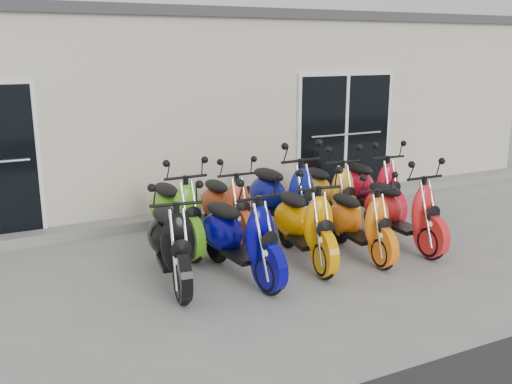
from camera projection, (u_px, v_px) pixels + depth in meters
ground at (276, 255)px, 7.72m from camera, size 80.00×80.00×0.00m
building at (158, 104)px, 11.84m from camera, size 14.00×6.00×3.20m
roof_cap at (154, 20)px, 11.43m from camera, size 14.20×6.20×0.16m
front_step at (218, 213)px, 9.46m from camera, size 14.00×0.40×0.15m
door_left at (0, 157)px, 7.92m from camera, size 1.07×0.08×2.22m
door_right at (345, 131)px, 10.42m from camera, size 2.02×0.08×2.22m
scooter_front_black at (171, 229)px, 6.65m from camera, size 0.91×1.89×1.34m
scooter_front_blue at (240, 224)px, 6.83m from camera, size 0.88×1.90×1.36m
scooter_front_orange_a at (304, 212)px, 7.34m from camera, size 0.90×1.90×1.35m
scooter_front_orange_b at (360, 212)px, 7.58m from camera, size 0.73×1.70×1.23m
scooter_front_red at (402, 200)px, 7.94m from camera, size 0.67×1.80×1.33m
scooter_back_green at (176, 201)px, 7.84m from camera, size 0.71×1.86×1.37m
scooter_back_red at (226, 196)px, 8.22m from camera, size 0.67×1.77×1.30m
scooter_back_blue at (283, 186)px, 8.47m from camera, size 0.84×2.05×1.49m
scooter_back_yellow at (329, 183)px, 8.95m from camera, size 0.81×1.86×1.34m
scooter_back_extra at (372, 178)px, 9.31m from camera, size 0.81×1.86×1.34m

